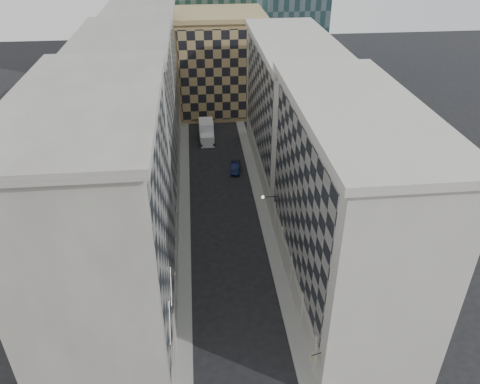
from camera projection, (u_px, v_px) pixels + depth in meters
sidewalk_west at (185, 216)px, 61.82m from camera, size 1.50×100.00×0.15m
sidewalk_east at (263, 212)px, 62.72m from camera, size 1.50×100.00×0.15m
bldg_left_a at (108, 232)px, 39.08m from camera, size 10.80×22.80×23.70m
bldg_left_b at (133, 130)px, 58.01m from camera, size 10.80×22.80×22.70m
bldg_left_c at (146, 79)px, 76.94m from camera, size 10.80×22.80×21.70m
bldg_right_a at (346, 206)px, 45.13m from camera, size 10.80×26.80×20.70m
bldg_right_b at (291, 109)px, 68.30m from camera, size 10.80×28.80×19.70m
tan_block at (219, 63)px, 89.73m from camera, size 16.80×14.80×18.80m
flagpoles_left at (170, 304)px, 37.26m from camera, size 0.10×6.33×2.33m
bracket_lamp at (264, 197)px, 54.36m from camera, size 1.98×0.36×0.36m
box_truck at (207, 132)px, 81.48m from camera, size 2.51×6.00×3.27m
dark_car at (235, 168)px, 72.12m from camera, size 1.85×4.07×1.29m
shop_sign at (314, 358)px, 37.86m from camera, size 0.89×0.78×0.88m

